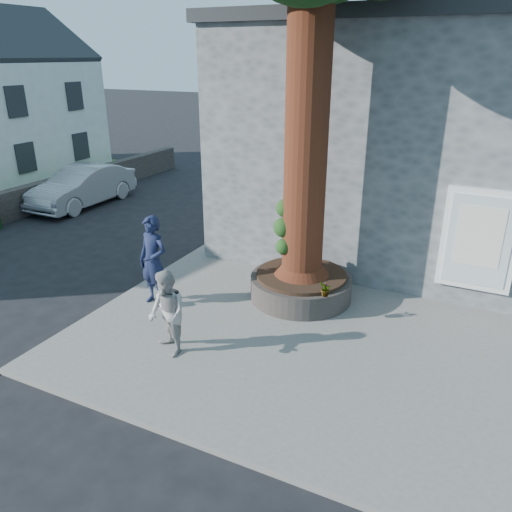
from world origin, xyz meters
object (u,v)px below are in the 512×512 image
at_px(man, 153,261).
at_px(woman, 167,314).
at_px(car_silver, 83,186).
at_px(planter, 301,286).

bearing_deg(man, woman, -39.07).
xyz_separation_m(woman, car_silver, (-8.88, 7.08, -0.20)).
distance_m(man, car_silver, 9.30).
distance_m(planter, woman, 3.53).
xyz_separation_m(planter, woman, (-1.38, -3.21, 0.52)).
xyz_separation_m(man, woman, (1.43, -1.53, -0.20)).
distance_m(man, woman, 2.11).
distance_m(woman, car_silver, 11.36).
bearing_deg(car_silver, planter, -21.84).
distance_m(planter, man, 3.35).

